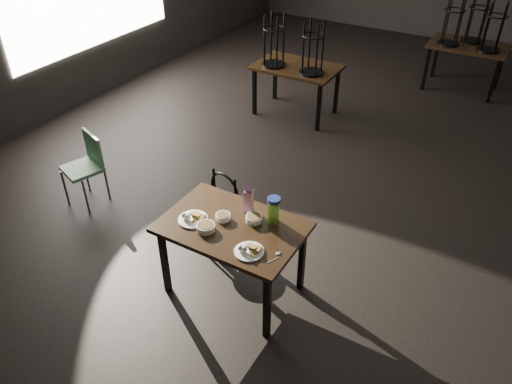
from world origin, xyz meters
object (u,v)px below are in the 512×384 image
Objects in this scene: juice_carton at (249,200)px; bentwood_chair at (218,206)px; school_chair at (87,163)px; main_table at (232,232)px; water_bottle at (274,210)px.

bentwood_chair is (-0.48, 0.21, -0.39)m from juice_carton.
school_chair reaches higher than bentwood_chair.
main_table is 2.19m from school_chair.
juice_carton is 0.26m from water_bottle.
juice_carton is 0.33× the size of bentwood_chair.
water_bottle is 0.87m from bentwood_chair.
bentwood_chair is (-0.46, 0.46, -0.19)m from main_table.
main_table is 4.88× the size of water_bottle.
water_bottle is (0.26, -0.02, 0.00)m from juice_carton.
juice_carton is 0.33× the size of school_chair.
juice_carton is 2.21m from school_chair.
juice_carton is (0.02, 0.24, 0.20)m from main_table.
water_bottle is (0.28, 0.22, 0.20)m from main_table.
water_bottle is 2.47m from school_chair.
bentwood_chair is at bearing 162.19° from water_bottle.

